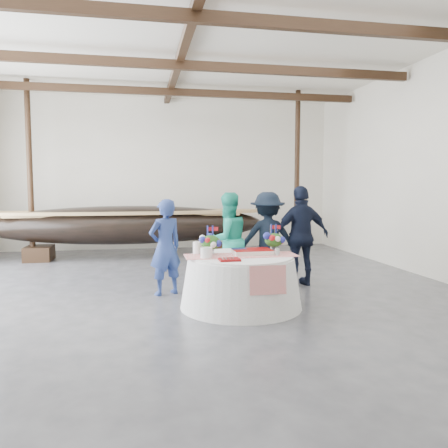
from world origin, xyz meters
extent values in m
cube|color=#3D3D42|center=(0.00, 0.00, 0.00)|extent=(10.00, 12.00, 0.01)
cube|color=silver|center=(0.00, 6.00, 2.25)|extent=(10.00, 0.02, 4.50)
cube|color=silver|center=(0.00, -6.00, 2.25)|extent=(10.00, 0.02, 4.50)
cube|color=white|center=(0.00, 0.00, 4.50)|extent=(10.00, 12.00, 0.01)
cube|color=black|center=(0.00, -1.00, 4.25)|extent=(9.80, 0.12, 0.18)
cube|color=black|center=(0.00, 1.50, 4.25)|extent=(9.80, 0.12, 0.18)
cube|color=black|center=(0.00, 4.00, 4.25)|extent=(9.80, 0.12, 0.18)
cube|color=black|center=(0.00, 0.00, 4.38)|extent=(0.15, 11.76, 0.15)
cylinder|color=black|center=(-3.50, 4.33, 2.25)|extent=(0.14, 0.14, 4.50)
cylinder|color=black|center=(3.50, 4.33, 2.25)|extent=(0.14, 0.14, 4.50)
cube|color=black|center=(-3.35, 4.33, 0.18)|extent=(0.64, 0.82, 0.36)
cube|color=black|center=(1.02, 4.33, 0.18)|extent=(0.64, 0.82, 0.36)
ellipsoid|color=black|center=(-1.16, 4.33, 0.87)|extent=(7.30, 1.46, 1.00)
cube|color=#9E7A4C|center=(-1.16, 4.33, 1.14)|extent=(5.84, 0.96, 0.05)
cone|color=silver|center=(0.71, -0.79, 0.39)|extent=(1.89, 1.89, 0.78)
cylinder|color=silver|center=(0.71, -0.79, 0.79)|extent=(1.60, 1.60, 0.04)
cube|color=red|center=(0.71, -0.79, 0.81)|extent=(1.75, 0.57, 0.01)
cube|color=white|center=(0.91, -0.70, 0.84)|extent=(0.60, 0.40, 0.07)
cylinder|color=white|center=(0.15, -0.94, 0.89)|extent=(0.18, 0.18, 0.16)
cylinder|color=white|center=(0.09, -0.47, 0.90)|extent=(0.18, 0.18, 0.19)
cube|color=maroon|center=(0.44, -1.21, 0.82)|extent=(0.30, 0.24, 0.03)
cone|color=silver|center=(1.25, -0.91, 0.87)|extent=(0.09, 0.09, 0.12)
imported|color=navy|center=(-0.40, 0.22, 0.83)|extent=(0.72, 0.62, 1.66)
imported|color=#22B395|center=(0.77, 0.58, 0.88)|extent=(1.03, 0.91, 1.77)
imported|color=black|center=(1.56, 0.65, 0.89)|extent=(1.22, 0.81, 1.77)
imported|color=black|center=(2.17, 0.45, 0.94)|extent=(1.15, 0.57, 1.89)
camera|label=1|loc=(-0.81, -7.30, 1.88)|focal=35.00mm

